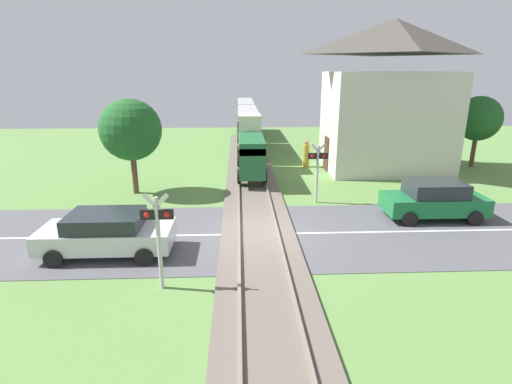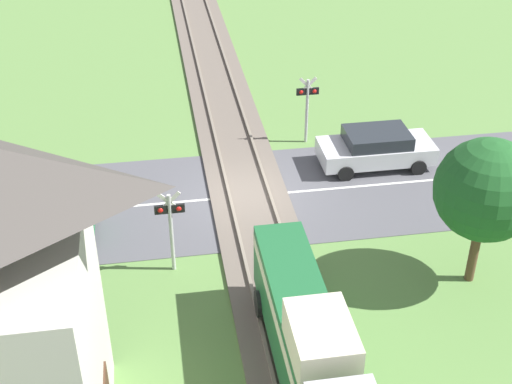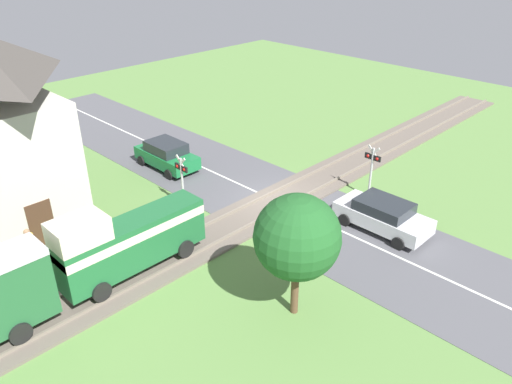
{
  "view_description": "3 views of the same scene",
  "coord_description": "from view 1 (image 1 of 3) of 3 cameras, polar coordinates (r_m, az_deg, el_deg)",
  "views": [
    {
      "loc": [
        -0.69,
        -14.02,
        5.96
      ],
      "look_at": [
        0.0,
        1.62,
        1.2
      ],
      "focal_mm": 28.0,
      "sensor_mm": 36.0,
      "label": 1
    },
    {
      "loc": [
        3.18,
        21.39,
        13.89
      ],
      "look_at": [
        0.0,
        1.62,
        1.2
      ],
      "focal_mm": 50.0,
      "sensor_mm": 36.0,
      "label": 2
    },
    {
      "loc": [
        -14.81,
        16.66,
        12.33
      ],
      "look_at": [
        0.0,
        1.62,
        1.2
      ],
      "focal_mm": 35.0,
      "sensor_mm": 36.0,
      "label": 3
    }
  ],
  "objects": [
    {
      "name": "ground_plane",
      "position": [
        15.25,
        0.27,
        -6.09
      ],
      "size": [
        60.0,
        60.0,
        0.0
      ],
      "primitive_type": "plane",
      "color": "#5B8442"
    },
    {
      "name": "road_surface",
      "position": [
        15.25,
        0.27,
        -6.06
      ],
      "size": [
        48.0,
        6.4,
        0.02
      ],
      "color": "#515156",
      "rests_on": "ground_plane"
    },
    {
      "name": "track_bed",
      "position": [
        15.22,
        0.27,
        -5.86
      ],
      "size": [
        2.8,
        48.0,
        0.24
      ],
      "color": "#665B51",
      "rests_on": "ground_plane"
    },
    {
      "name": "train",
      "position": [
        31.48,
        -1.26,
        9.5
      ],
      "size": [
        1.58,
        23.26,
        3.18
      ],
      "color": "#1E6033",
      "rests_on": "track_bed"
    },
    {
      "name": "car_near_crossing",
      "position": [
        14.32,
        -20.54,
        -5.45
      ],
      "size": [
        4.35,
        2.04,
        1.47
      ],
      "color": "silver",
      "rests_on": "ground_plane"
    },
    {
      "name": "car_far_side",
      "position": [
        18.2,
        24.08,
        -0.99
      ],
      "size": [
        4.09,
        1.94,
        1.6
      ],
      "color": "#197038",
      "rests_on": "ground_plane"
    },
    {
      "name": "crossing_signal_west_approach",
      "position": [
        11.29,
        -13.84,
        -5.05
      ],
      "size": [
        0.9,
        0.18,
        2.84
      ],
      "color": "#B7B7B7",
      "rests_on": "ground_plane"
    },
    {
      "name": "crossing_signal_east_approach",
      "position": [
        18.6,
        8.78,
        3.9
      ],
      "size": [
        0.9,
        0.18,
        2.84
      ],
      "color": "#B7B7B7",
      "rests_on": "ground_plane"
    },
    {
      "name": "station_building",
      "position": [
        25.75,
        18.41,
        12.41
      ],
      "size": [
        7.72,
        5.34,
        8.82
      ],
      "color": "beige",
      "rests_on": "ground_plane"
    },
    {
      "name": "pedestrian_by_station",
      "position": [
        25.97,
        7.17,
        5.28
      ],
      "size": [
        0.42,
        0.42,
        1.71
      ],
      "color": "gold",
      "rests_on": "ground_plane"
    },
    {
      "name": "tree_by_station",
      "position": [
        29.05,
        29.19,
        9.13
      ],
      "size": [
        2.78,
        2.78,
        4.48
      ],
      "color": "brown",
      "rests_on": "ground_plane"
    },
    {
      "name": "tree_roadside_hedge",
      "position": [
        20.57,
        -17.47,
        8.44
      ],
      "size": [
        3.0,
        3.0,
        4.71
      ],
      "color": "brown",
      "rests_on": "ground_plane"
    }
  ]
}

